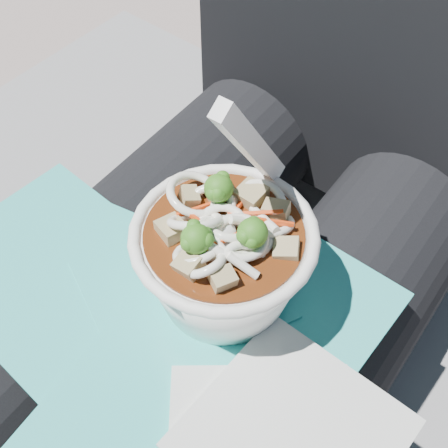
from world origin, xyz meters
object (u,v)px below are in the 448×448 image
Objects in this scene: udon_bowl at (224,254)px; lap at (200,318)px; plastic_bag at (166,331)px; stone_ledge at (270,351)px; person_body at (256,238)px.

lap is at bearing 165.09° from udon_bowl.
lap is 1.25× the size of plastic_bag.
udon_bowl is at bearing 72.20° from plastic_bag.
stone_ledge is at bearing 94.92° from plastic_bag.
stone_ledge is 0.34m from lap.
plastic_bag is at bearing -83.25° from person_body.
person_body is (0.00, 0.09, 0.03)m from lap.
udon_bowl is at bearing -77.53° from stone_ledge.
person_body is 0.17m from plastic_bag.
stone_ledge is at bearing 102.47° from udon_bowl.
udon_bowl is at bearing -70.88° from person_body.
stone_ledge is 0.44m from plastic_bag.
person_body reaches higher than stone_ledge.
person_body is at bearing -90.00° from stone_ledge.
person_body is at bearing 96.75° from plastic_bag.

